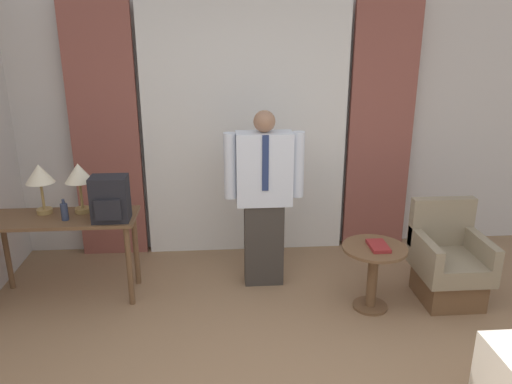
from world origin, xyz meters
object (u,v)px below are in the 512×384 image
(table_lamp_left, at_px, (40,176))
(book, at_px, (378,246))
(bottle_near_edge, at_px, (64,211))
(person, at_px, (264,194))
(backpack, at_px, (110,199))
(desk, at_px, (62,230))
(armchair, at_px, (448,265))
(side_table, at_px, (373,267))
(table_lamp_right, at_px, (79,176))

(table_lamp_left, distance_m, book, 2.93)
(bottle_near_edge, bearing_deg, table_lamp_left, 141.63)
(bottle_near_edge, relative_size, person, 0.11)
(table_lamp_left, bearing_deg, backpack, -19.53)
(bottle_near_edge, distance_m, book, 2.65)
(desk, height_order, backpack, backpack)
(table_lamp_left, xyz_separation_m, armchair, (3.53, -0.39, -0.78))
(backpack, xyz_separation_m, armchair, (2.91, -0.17, -0.63))
(bottle_near_edge, distance_m, side_table, 2.65)
(desk, bearing_deg, side_table, -8.64)
(table_lamp_right, relative_size, bottle_near_edge, 2.39)
(side_table, distance_m, book, 0.20)
(table_lamp_left, xyz_separation_m, person, (1.93, 0.03, -0.22))
(desk, bearing_deg, armchair, -4.87)
(table_lamp_right, bearing_deg, bottle_near_edge, -119.40)
(bottle_near_edge, bearing_deg, person, 6.84)
(table_lamp_left, relative_size, backpack, 1.15)
(backpack, xyz_separation_m, book, (2.22, -0.30, -0.37))
(backpack, xyz_separation_m, person, (1.31, 0.25, -0.08))
(table_lamp_right, height_order, side_table, table_lamp_right)
(desk, height_order, armchair, armchair)
(table_lamp_left, height_order, book, table_lamp_left)
(person, bearing_deg, bottle_near_edge, -173.16)
(person, distance_m, armchair, 1.74)
(armchair, bearing_deg, backpack, 176.66)
(desk, height_order, book, desk)
(person, relative_size, armchair, 1.89)
(table_lamp_left, height_order, bottle_near_edge, table_lamp_left)
(armchair, xyz_separation_m, book, (-0.69, -0.13, 0.27))
(table_lamp_left, relative_size, table_lamp_right, 1.00)
(table_lamp_right, height_order, bottle_near_edge, table_lamp_right)
(backpack, bearing_deg, table_lamp_left, 160.47)
(person, xyz_separation_m, armchair, (1.60, -0.42, -0.56))
(table_lamp_left, xyz_separation_m, side_table, (2.82, -0.51, -0.71))
(person, xyz_separation_m, book, (0.91, -0.55, -0.29))
(bottle_near_edge, distance_m, armchair, 3.35)
(table_lamp_right, relative_size, book, 1.83)
(backpack, bearing_deg, table_lamp_right, 143.18)
(table_lamp_right, bearing_deg, desk, -147.66)
(table_lamp_right, distance_m, person, 1.62)
(table_lamp_right, xyz_separation_m, side_table, (2.49, -0.51, -0.71))
(desk, xyz_separation_m, bottle_near_edge, (0.06, -0.08, 0.20))
(armchair, bearing_deg, table_lamp_left, 173.69)
(desk, height_order, table_lamp_left, table_lamp_left)
(desk, relative_size, person, 0.78)
(desk, bearing_deg, backpack, -14.32)
(backpack, relative_size, armchair, 0.44)
(desk, bearing_deg, table_lamp_left, 147.66)
(desk, bearing_deg, person, 4.18)
(person, relative_size, side_table, 2.85)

